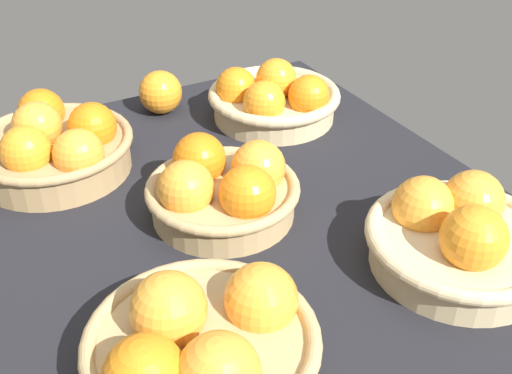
% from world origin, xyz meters
% --- Properties ---
extents(market_tray, '(0.84, 0.72, 0.03)m').
position_xyz_m(market_tray, '(0.00, 0.00, 0.01)').
color(market_tray, black).
rests_on(market_tray, ground).
extents(basket_center, '(0.21, 0.21, 0.10)m').
position_xyz_m(basket_center, '(0.00, 0.03, 0.07)').
color(basket_center, tan).
rests_on(basket_center, market_tray).
extents(basket_near_left, '(0.24, 0.24, 0.11)m').
position_xyz_m(basket_near_left, '(-0.23, -0.18, 0.07)').
color(basket_near_left, '#D3BC8C').
rests_on(basket_near_left, market_tray).
extents(basket_far_left, '(0.24, 0.24, 0.11)m').
position_xyz_m(basket_far_left, '(-0.24, 0.17, 0.07)').
color(basket_far_left, tan).
rests_on(basket_far_left, market_tray).
extents(basket_near_right, '(0.23, 0.23, 0.11)m').
position_xyz_m(basket_near_right, '(0.21, -0.17, 0.07)').
color(basket_near_right, '#D3BC8C').
rests_on(basket_near_right, market_tray).
extents(basket_far_right, '(0.24, 0.24, 0.11)m').
position_xyz_m(basket_far_right, '(0.23, 0.20, 0.07)').
color(basket_far_right, tan).
rests_on(basket_far_right, market_tray).
extents(loose_orange_front_gap, '(0.08, 0.08, 0.08)m').
position_xyz_m(loose_orange_front_gap, '(0.34, -0.01, 0.07)').
color(loose_orange_front_gap, orange).
rests_on(loose_orange_front_gap, market_tray).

